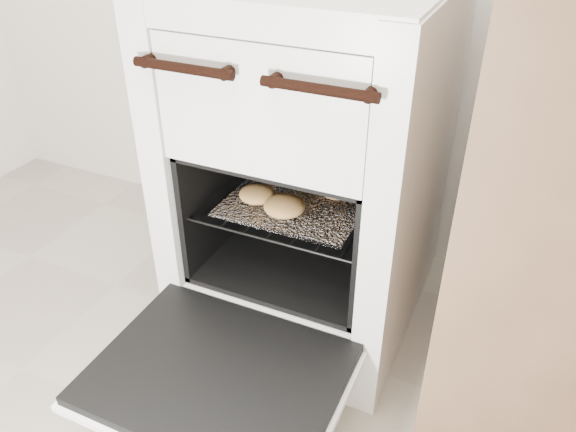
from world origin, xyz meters
The scene contains 5 objects.
stove centered at (-0.13, 1.20, 0.41)m, with size 0.55×0.61×0.84m.
oven_door centered at (-0.13, 0.74, 0.18)m, with size 0.49×0.38×0.03m.
oven_rack centered at (-0.13, 1.14, 0.37)m, with size 0.40×0.38×0.01m.
foil_sheet centered at (-0.13, 1.12, 0.37)m, with size 0.31×0.27×0.01m, color white.
baked_rolls centered at (-0.12, 1.15, 0.40)m, with size 0.27×0.29×0.05m.
Camera 1 is at (0.31, 0.10, 1.03)m, focal length 35.00 mm.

